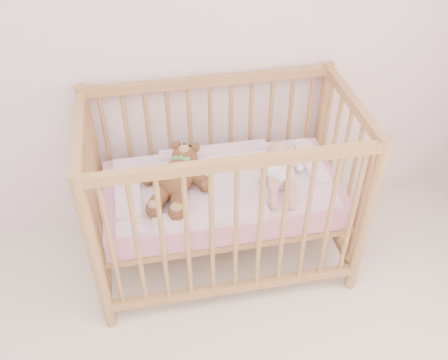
{
  "coord_description": "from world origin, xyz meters",
  "views": [
    {
      "loc": [
        0.09,
        -0.33,
        2.23
      ],
      "look_at": [
        0.45,
        1.55,
        0.62
      ],
      "focal_mm": 40.0,
      "sensor_mm": 36.0,
      "label": 1
    }
  ],
  "objects": [
    {
      "name": "crib",
      "position": [
        0.45,
        1.6,
        0.5
      ],
      "size": [
        1.36,
        0.76,
        1.0
      ],
      "primitive_type": null,
      "color": "#B3834C",
      "rests_on": "floor"
    },
    {
      "name": "wall_back",
      "position": [
        0.0,
        2.0,
        1.35
      ],
      "size": [
        4.0,
        0.02,
        2.7
      ],
      "primitive_type": "cube",
      "color": "silver",
      "rests_on": "floor"
    },
    {
      "name": "blanket",
      "position": [
        0.45,
        1.6,
        0.56
      ],
      "size": [
        1.1,
        0.58,
        0.06
      ],
      "primitive_type": null,
      "color": "#E69EB5",
      "rests_on": "mattress"
    },
    {
      "name": "teddy_bear",
      "position": [
        0.21,
        1.58,
        0.65
      ],
      "size": [
        0.54,
        0.64,
        0.15
      ],
      "primitive_type": null,
      "rotation": [
        0.0,
        0.0,
        -0.36
      ],
      "color": "brown",
      "rests_on": "blanket"
    },
    {
      "name": "mattress",
      "position": [
        0.45,
        1.6,
        0.49
      ],
      "size": [
        1.22,
        0.62,
        0.13
      ],
      "primitive_type": "cube",
      "color": "pink",
      "rests_on": "crib"
    },
    {
      "name": "baby",
      "position": [
        0.75,
        1.58,
        0.64
      ],
      "size": [
        0.35,
        0.55,
        0.12
      ],
      "primitive_type": null,
      "rotation": [
        0.0,
        0.0,
        -0.21
      ],
      "color": "white",
      "rests_on": "blanket"
    }
  ]
}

